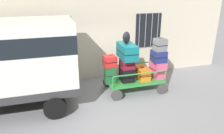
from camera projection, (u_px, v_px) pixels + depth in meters
ground_plane at (115, 98)px, 7.81m from camera, size 40.00×40.00×0.00m
building_wall at (99, 21)px, 8.96m from camera, size 12.00×0.38×5.00m
van at (3, 58)px, 6.51m from camera, size 4.33×2.07×2.88m
luggage_cart at (134, 81)px, 8.29m from camera, size 2.21×1.28×0.46m
cart_railing at (135, 70)px, 8.13m from camera, size 2.09×1.14×0.47m
suitcase_left_bottom at (110, 74)px, 7.90m from camera, size 0.41×0.48×0.65m
suitcase_left_middle at (110, 61)px, 7.69m from camera, size 0.47×0.46×0.40m
suitcase_midleft_bottom at (127, 74)px, 8.06m from camera, size 0.50×0.56×0.51m
suitcase_midleft_middle at (127, 63)px, 7.91m from camera, size 0.48×0.53×0.38m
suitcase_midleft_top at (127, 51)px, 7.76m from camera, size 0.56×1.07×0.54m
suitcase_center_bottom at (142, 73)px, 8.29m from camera, size 0.44×0.82×0.44m
suitcase_midright_bottom at (158, 69)px, 8.41m from camera, size 0.46×0.74×0.64m
suitcase_midright_middle at (159, 56)px, 8.24m from camera, size 0.56×0.59×0.44m
suitcase_midright_top at (160, 45)px, 8.04m from camera, size 0.45×0.43×0.48m
backpack at (126, 38)px, 7.60m from camera, size 0.27×0.22×0.44m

